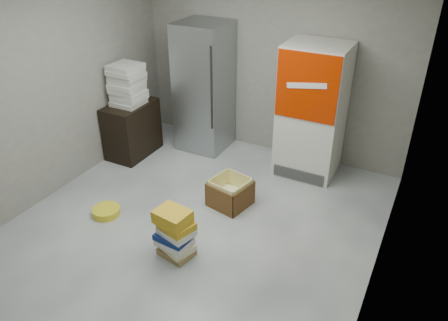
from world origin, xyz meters
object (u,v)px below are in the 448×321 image
wood_shelf (132,129)px  cardboard_box (230,194)px  coke_cooler (312,111)px  phonebook_stack_main (175,233)px  steel_fridge (204,88)px

wood_shelf → cardboard_box: (1.90, -0.53, -0.25)m
coke_cooler → wood_shelf: (-2.48, -0.72, -0.50)m
coke_cooler → cardboard_box: coke_cooler is taller
phonebook_stack_main → cardboard_box: size_ratio=1.09×
steel_fridge → wood_shelf: size_ratio=2.37×
coke_cooler → phonebook_stack_main: bearing=-105.9°
wood_shelf → phonebook_stack_main: 2.44m
steel_fridge → phonebook_stack_main: steel_fridge is taller
wood_shelf → phonebook_stack_main: (1.81, -1.63, -0.11)m
coke_cooler → steel_fridge: bearing=179.8°
coke_cooler → cardboard_box: size_ratio=3.41×
wood_shelf → steel_fridge: bearing=41.3°
steel_fridge → wood_shelf: bearing=-138.7°
coke_cooler → wood_shelf: bearing=-163.7°
wood_shelf → cardboard_box: 1.99m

